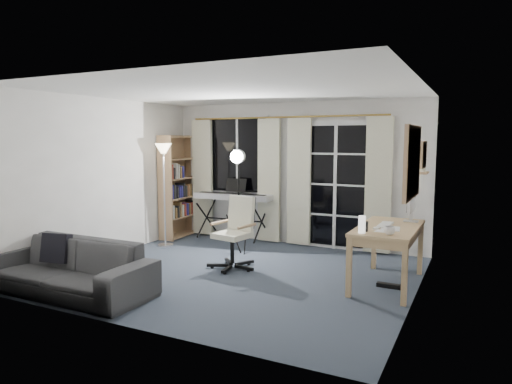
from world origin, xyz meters
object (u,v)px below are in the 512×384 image
at_px(bookshelf, 177,189).
at_px(torchiere_lamp, 164,164).
at_px(monitor, 411,200).
at_px(studio_light, 238,169).
at_px(mug, 390,229).
at_px(keyboard_piano, 233,197).
at_px(office_chair, 237,226).
at_px(desk, 388,234).
at_px(sofa, 67,259).

distance_m(bookshelf, torchiere_lamp, 0.92).
bearing_deg(monitor, studio_light, 177.84).
xyz_separation_m(bookshelf, mug, (4.10, -1.68, -0.09)).
xyz_separation_m(keyboard_piano, studio_light, (0.49, -0.73, 0.56)).
relative_size(torchiere_lamp, monitor, 3.26).
relative_size(studio_light, office_chair, 1.67).
bearing_deg(bookshelf, torchiere_lamp, -70.74).
height_order(studio_light, monitor, studio_light).
relative_size(desk, mug, 11.43).
bearing_deg(office_chair, mug, -0.85).
bearing_deg(studio_light, keyboard_piano, 108.62).
relative_size(studio_light, desk, 1.21).
distance_m(monitor, sofa, 4.26).
distance_m(bookshelf, sofa, 3.25).
relative_size(bookshelf, monitor, 3.52).
bearing_deg(mug, sofa, -156.74).
distance_m(desk, mug, 0.53).
bearing_deg(mug, torchiere_lamp, 165.94).
bearing_deg(studio_light, desk, -28.87).
height_order(office_chair, sofa, office_chair).
xyz_separation_m(office_chair, desk, (2.04, 0.10, 0.06)).
xyz_separation_m(monitor, sofa, (-3.47, -2.40, -0.60)).
height_order(bookshelf, monitor, bookshelf).
xyz_separation_m(torchiere_lamp, office_chair, (1.68, -0.55, -0.80)).
relative_size(torchiere_lamp, office_chair, 1.73).
height_order(bookshelf, studio_light, bookshelf).
bearing_deg(studio_light, torchiere_lamp, 169.41).
height_order(torchiere_lamp, desk, torchiere_lamp).
height_order(bookshelf, sofa, bookshelf).
height_order(bookshelf, mug, bookshelf).
relative_size(torchiere_lamp, mug, 14.31).
distance_m(studio_light, mug, 2.76).
bearing_deg(sofa, office_chair, 56.13).
bearing_deg(studio_light, sofa, -124.70).
distance_m(keyboard_piano, desk, 3.16).
bearing_deg(monitor, sofa, -144.82).
xyz_separation_m(studio_light, office_chair, (0.35, -0.67, -0.75)).
bearing_deg(bookshelf, keyboard_piano, 3.91).
distance_m(bookshelf, desk, 4.18).
distance_m(office_chair, sofa, 2.23).
relative_size(keyboard_piano, monitor, 2.71).
relative_size(keyboard_piano, sofa, 0.68).
relative_size(bookshelf, mug, 15.45).
distance_m(studio_light, sofa, 2.82).
height_order(bookshelf, desk, bookshelf).
height_order(keyboard_piano, studio_light, studio_light).
bearing_deg(torchiere_lamp, sofa, -79.38).
bearing_deg(bookshelf, desk, -18.49).
bearing_deg(torchiere_lamp, mug, -14.06).
relative_size(bookshelf, office_chair, 1.86).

